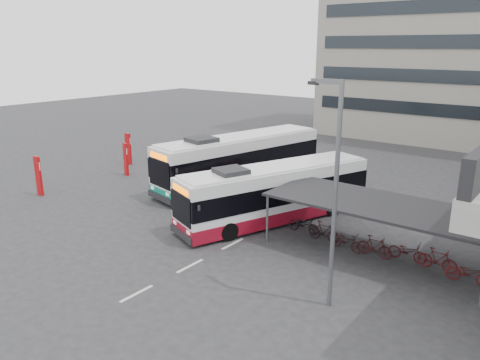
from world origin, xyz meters
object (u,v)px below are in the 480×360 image
Objects in this scene: bus_main at (275,193)px; bus_teal at (240,161)px; pedestrian at (197,210)px; lamp_post at (333,184)px.

bus_teal is (-5.66, 4.13, 0.18)m from bus_main.
bus_main is 0.88× the size of bus_teal.
bus_teal is 7.66m from pedestrian.
lamp_post is at bearing -28.03° from bus_teal.
bus_main is 9.39m from lamp_post.
bus_main is at bearing -36.32° from pedestrian.
lamp_post reaches higher than bus_main.
pedestrian is (-3.06, -3.02, -0.78)m from bus_main.
bus_teal is 1.56× the size of lamp_post.
bus_main reaches higher than pedestrian.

